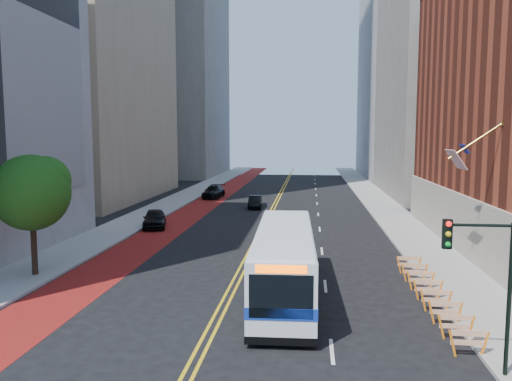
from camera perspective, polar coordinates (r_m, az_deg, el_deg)
The scene contains 17 objects.
ground at distance 21.59m, azimuth -4.87°, elevation -15.11°, with size 160.00×160.00×0.00m, color black.
sidewalk_left at distance 52.78m, azimuth -11.45°, elevation -2.30°, with size 4.00×140.00×0.15m, color gray.
sidewalk_right at distance 50.97m, azimuth 15.25°, elevation -2.70°, with size 4.00×140.00×0.15m, color gray.
bus_lane_paint at distance 51.75m, azimuth -7.33°, elevation -2.47°, with size 3.60×140.00×0.01m, color maroon.
center_line_inner at distance 50.50m, azimuth 1.46°, elevation -2.64°, with size 0.14×140.00×0.01m, color gold.
center_line_outer at distance 50.47m, azimuth 1.86°, elevation -2.65°, with size 0.14×140.00×0.01m, color gold.
lane_dashes at distance 58.25m, azimuth 7.00°, elevation -1.48°, with size 0.14×98.20×0.01m.
midrise_right_near at distance 71.38m, azimuth 22.46°, elevation 15.64°, with size 18.00×26.00×40.00m, color slate.
midrise_right_far at distance 101.66m, azimuth 18.29°, elevation 17.16°, with size 20.00×28.00×55.00m, color gray.
midrise_left_far at distance 104.56m, azimuth -10.09°, elevation 19.86°, with size 20.00×26.00×65.00m, color slate.
construction_barriers at distance 24.89m, azimuth 19.46°, elevation -10.87°, with size 1.42×10.91×1.00m.
street_tree at distance 30.03m, azimuth -24.17°, elevation 0.10°, with size 4.20×4.20×6.70m.
traffic_signal at distance 17.60m, azimuth 24.42°, elevation -7.92°, with size 2.21×0.34×5.07m.
transit_bus at distance 24.62m, azimuth 3.26°, elevation -8.05°, with size 3.09×12.43×3.39m.
car_a at distance 43.67m, azimuth -11.54°, elevation -3.15°, with size 1.84×4.58×1.56m, color black.
car_b at distance 54.30m, azimuth -0.09°, elevation -1.30°, with size 1.40×4.02×1.32m, color black.
car_c at distance 63.21m, azimuth -4.86°, elevation -0.15°, with size 2.15×5.28×1.53m, color black.
Camera 1 is at (3.92, -19.71, 7.89)m, focal length 35.00 mm.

